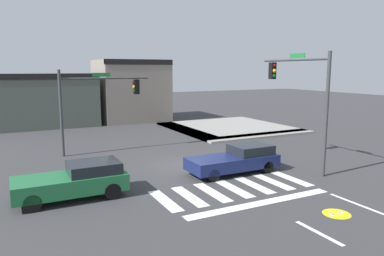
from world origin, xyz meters
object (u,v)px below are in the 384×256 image
traffic_signal_southeast (301,89)px  car_green (75,180)px  car_navy (236,159)px  traffic_signal_northwest (97,96)px

traffic_signal_southeast → car_green: size_ratio=1.38×
traffic_signal_southeast → car_navy: traffic_signal_southeast is taller
traffic_signal_northwest → car_green: size_ratio=1.27×
traffic_signal_northwest → car_green: (-2.77, -7.86, -2.85)m
traffic_signal_northwest → traffic_signal_southeast: traffic_signal_southeast is taller
traffic_signal_southeast → car_green: bearing=87.0°
traffic_signal_southeast → car_green: (-11.51, 0.60, -3.51)m
car_navy → car_green: (-8.04, -0.15, 0.06)m
car_green → traffic_signal_northwest: bearing=-109.4°
traffic_signal_northwest → traffic_signal_southeast: 12.19m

